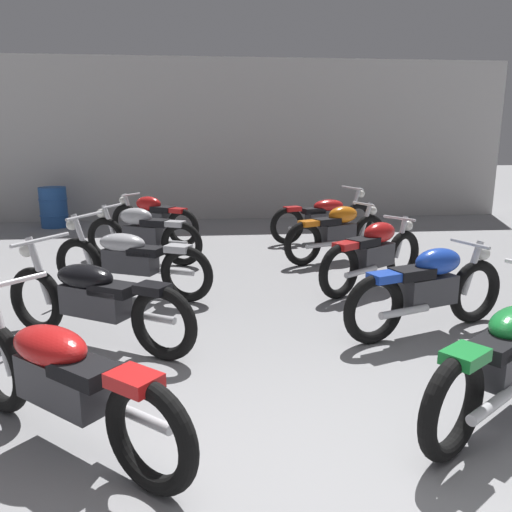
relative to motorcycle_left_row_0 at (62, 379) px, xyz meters
The scene contains 12 objects.
back_wall 9.29m from the motorcycle_left_row_0, 80.67° to the left, with size 13.06×0.24×3.60m, color #BCBAB7.
motorcycle_left_row_0 is the anchor object (origin of this frame).
motorcycle_left_row_1 1.62m from the motorcycle_left_row_0, 94.42° to the left, with size 1.92×1.22×0.97m.
motorcycle_left_row_2 3.14m from the motorcycle_left_row_0, 90.19° to the left, with size 2.02×1.08×0.97m.
motorcycle_left_row_3 4.82m from the motorcycle_left_row_0, 90.52° to the left, with size 1.85×0.89×0.88m.
motorcycle_left_row_4 6.29m from the motorcycle_left_row_0, 90.12° to the left, with size 1.69×1.20×0.88m.
motorcycle_right_row_0 2.97m from the motorcycle_left_row_0, ahead, with size 1.83×1.35×0.97m.
motorcycle_right_row_1 3.47m from the motorcycle_left_row_0, 27.60° to the left, with size 1.89×0.78×0.88m.
motorcycle_right_row_2 4.36m from the motorcycle_left_row_0, 45.90° to the left, with size 1.69×1.20×0.88m.
motorcycle_right_row_3 5.52m from the motorcycle_left_row_0, 57.49° to the left, with size 1.84×0.92×0.88m.
motorcycle_right_row_4 6.92m from the motorcycle_left_row_0, 63.30° to the left, with size 2.10×0.91×0.97m.
oil_drum 8.52m from the motorcycle_left_row_0, 105.46° to the left, with size 0.59×0.59×0.85m.
Camera 1 is at (-0.59, -2.21, 1.91)m, focal length 36.00 mm.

